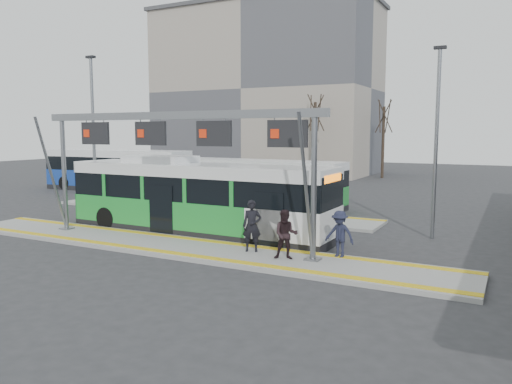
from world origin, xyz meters
TOP-DOWN VIEW (x-y plane):
  - ground at (0.00, 0.00)m, footprint 120.00×120.00m
  - platform_main at (0.00, 0.00)m, footprint 22.00×3.00m
  - platform_second at (-4.00, 8.00)m, footprint 20.00×3.00m
  - tactile_main at (0.00, 0.00)m, footprint 22.00×2.65m
  - tactile_second at (-4.00, 9.15)m, footprint 20.00×0.35m
  - gantry at (-0.35, 0.25)m, footprint 13.00×1.68m
  - apartment_block at (-14.00, 36.00)m, footprint 24.50×12.50m
  - hero_bus at (-1.01, 2.84)m, footprint 12.65×2.85m
  - bg_bus_green at (-2.72, 11.59)m, footprint 11.46×2.92m
  - bg_bus_blue at (-15.93, 13.67)m, footprint 12.26×3.20m
  - passenger_a at (3.04, 0.44)m, footprint 0.82×0.68m
  - passenger_b at (4.62, -0.02)m, footprint 1.03×0.92m
  - passenger_c at (6.19, 1.09)m, footprint 1.15×0.75m
  - tree_left at (-5.18, 28.33)m, footprint 1.40×1.40m
  - tree_mid at (-0.18, 34.08)m, footprint 1.40×1.40m
  - tree_far at (-25.26, 31.22)m, footprint 1.40×1.40m
  - lamp_west at (-8.26, 3.89)m, footprint 0.50×0.25m
  - lamp_east at (8.55, 6.54)m, footprint 0.50×0.25m

SIDE VIEW (x-z plane):
  - ground at x=0.00m, z-range 0.00..0.00m
  - platform_main at x=0.00m, z-range 0.00..0.15m
  - platform_second at x=-4.00m, z-range 0.00..0.15m
  - tactile_main at x=0.00m, z-range 0.15..0.17m
  - tactile_second at x=-4.00m, z-range 0.15..0.17m
  - passenger_c at x=6.19m, z-range 0.15..1.82m
  - passenger_b at x=4.62m, z-range 0.15..1.89m
  - passenger_a at x=3.04m, z-range 0.15..2.07m
  - bg_bus_green at x=-2.72m, z-range -0.02..2.82m
  - bg_bus_blue at x=-15.93m, z-range -0.02..3.15m
  - hero_bus at x=-1.01m, z-range -0.15..3.32m
  - lamp_east at x=8.55m, z-range 0.24..8.31m
  - gantry at x=-0.35m, z-range 1.70..6.90m
  - lamp_west at x=-8.26m, z-range 0.24..8.72m
  - tree_far at x=-25.26m, z-range 1.89..9.20m
  - tree_mid at x=-0.18m, z-range 2.06..10.03m
  - tree_left at x=-5.18m, z-range 2.14..10.40m
  - apartment_block at x=-14.00m, z-range 0.01..18.41m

